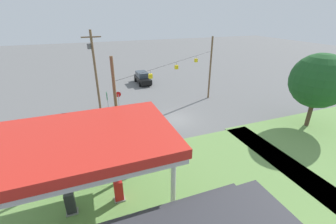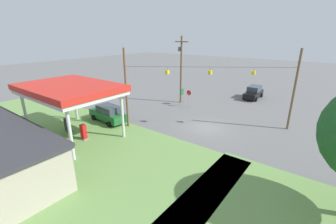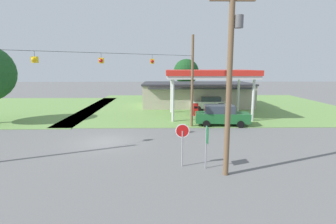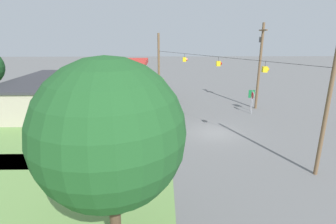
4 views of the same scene
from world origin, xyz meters
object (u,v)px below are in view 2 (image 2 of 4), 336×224
object	(u,v)px
car_at_pumps_front	(108,113)
stop_sign_roadside	(189,95)
fuel_pump_far	(68,126)
car_on_crossroad	(254,92)
car_at_pumps_rear	(22,141)
utility_pole_main	(181,67)
route_sign	(182,93)
fuel_pump_near	(84,133)
gas_station_canopy	(69,90)

from	to	relation	value
car_at_pumps_front	stop_sign_roadside	distance (m)	11.50
fuel_pump_far	car_on_crossroad	xyz separation A→B (m)	(-11.32, -25.42, 0.27)
car_at_pumps_front	car_at_pumps_rear	distance (m)	9.11
utility_pole_main	car_at_pumps_rear	bearing A→B (deg)	82.89
route_sign	utility_pole_main	xyz separation A→B (m)	(0.95, -0.92, 3.68)
fuel_pump_near	car_on_crossroad	world-z (taller)	car_on_crossroad
fuel_pump_near	fuel_pump_far	bearing A→B (deg)	0.00
stop_sign_roadside	car_at_pumps_front	bearing A→B (deg)	-113.31
fuel_pump_near	car_at_pumps_rear	bearing A→B (deg)	63.23
car_at_pumps_front	car_on_crossroad	distance (m)	23.30
fuel_pump_far	utility_pole_main	world-z (taller)	utility_pole_main
car_at_pumps_rear	utility_pole_main	bearing A→B (deg)	84.18
stop_sign_roadside	gas_station_canopy	bearing A→B (deg)	-105.01
car_at_pumps_rear	car_at_pumps_front	bearing A→B (deg)	89.11
gas_station_canopy	car_at_pumps_rear	xyz separation A→B (m)	(0.84, 4.55, -3.87)
gas_station_canopy	route_sign	distance (m)	15.95
route_sign	utility_pole_main	size ratio (longest dim) A/B	0.25
car_at_pumps_front	fuel_pump_far	bearing A→B (deg)	82.36
gas_station_canopy	fuel_pump_far	xyz separation A→B (m)	(1.46, -0.00, -4.07)
fuel_pump_near	car_at_pumps_rear	xyz separation A→B (m)	(2.30, 4.55, 0.20)
car_at_pumps_front	stop_sign_roadside	size ratio (longest dim) A/B	2.11
car_on_crossroad	utility_pole_main	bearing A→B (deg)	-42.84
car_on_crossroad	stop_sign_roadside	size ratio (longest dim) A/B	2.01
car_at_pumps_front	gas_station_canopy	bearing A→B (deg)	100.53
utility_pole_main	fuel_pump_far	bearing A→B (deg)	78.84
car_on_crossroad	stop_sign_roadside	world-z (taller)	stop_sign_roadside
gas_station_canopy	car_at_pumps_front	xyz separation A→B (m)	(0.49, -4.55, -3.78)
car_on_crossroad	route_sign	xyz separation A→B (m)	(7.16, 10.01, 0.71)
route_sign	utility_pole_main	world-z (taller)	utility_pole_main
car_at_pumps_front	car_on_crossroad	xyz separation A→B (m)	(-10.36, -20.87, -0.02)
route_sign	fuel_pump_far	bearing A→B (deg)	74.87
car_on_crossroad	car_at_pumps_rear	bearing A→B (deg)	-20.79
route_sign	fuel_pump_near	bearing A→B (deg)	85.35
fuel_pump_far	stop_sign_roadside	bearing A→B (deg)	-110.04
car_at_pumps_rear	car_on_crossroad	world-z (taller)	car_on_crossroad
fuel_pump_far	car_at_pumps_rear	world-z (taller)	car_at_pumps_rear
car_at_pumps_rear	car_on_crossroad	bearing A→B (deg)	71.63
fuel_pump_far	car_on_crossroad	size ratio (longest dim) A/B	0.31
car_on_crossroad	route_sign	bearing A→B (deg)	-36.70
utility_pole_main	stop_sign_roadside	bearing A→B (deg)	151.30
fuel_pump_near	car_at_pumps_rear	distance (m)	5.10
gas_station_canopy	fuel_pump_far	world-z (taller)	gas_station_canopy
gas_station_canopy	utility_pole_main	world-z (taller)	utility_pole_main
fuel_pump_far	car_at_pumps_rear	xyz separation A→B (m)	(-0.62, 4.55, 0.20)
gas_station_canopy	fuel_pump_far	distance (m)	4.32
car_at_pumps_front	car_at_pumps_rear	size ratio (longest dim) A/B	1.16
gas_station_canopy	utility_pole_main	size ratio (longest dim) A/B	1.01
fuel_pump_far	car_at_pumps_front	world-z (taller)	car_at_pumps_front
fuel_pump_far	utility_pole_main	size ratio (longest dim) A/B	0.16
car_at_pumps_front	route_sign	bearing A→B (deg)	-102.11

